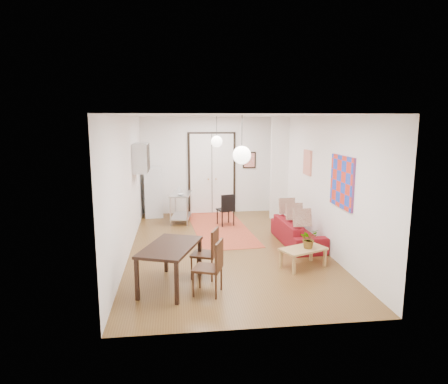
{
  "coord_description": "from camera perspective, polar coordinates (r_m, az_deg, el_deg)",
  "views": [
    {
      "loc": [
        -1.08,
        -8.46,
        2.83
      ],
      "look_at": [
        -0.04,
        0.11,
        1.25
      ],
      "focal_mm": 32.0,
      "sensor_mm": 36.0,
      "label": 1
    }
  ],
  "objects": [
    {
      "name": "ceiling",
      "position": [
        8.53,
        0.34,
        10.84
      ],
      "size": [
        4.2,
        7.0,
        0.02
      ],
      "primitive_type": "cube",
      "color": "white",
      "rests_on": "wall_back"
    },
    {
      "name": "potted_plant",
      "position": [
        7.87,
        12.01,
        -6.52
      ],
      "size": [
        0.4,
        0.43,
        0.38
      ],
      "primitive_type": "imported",
      "rotation": [
        0.0,
        0.0,
        0.4
      ],
      "color": "#2E612C",
      "rests_on": "coffee_table"
    },
    {
      "name": "wall_right",
      "position": [
        9.14,
        13.51,
        1.4
      ],
      "size": [
        0.02,
        7.0,
        2.9
      ],
      "primitive_type": "cube",
      "color": "white",
      "rests_on": "floor"
    },
    {
      "name": "kitchen_counter",
      "position": [
        11.17,
        -6.18,
        -1.7
      ],
      "size": [
        0.67,
        1.12,
        0.81
      ],
      "rotation": [
        0.0,
        0.0,
        -0.14
      ],
      "color": "#BBBDC0",
      "rests_on": "floor"
    },
    {
      "name": "dining_chair_far",
      "position": [
        6.68,
        -2.44,
        -9.86
      ],
      "size": [
        0.55,
        0.67,
        0.91
      ],
      "rotation": [
        0.0,
        0.0,
        -1.93
      ],
      "color": "#3A2012",
      "rests_on": "floor"
    },
    {
      "name": "fridge",
      "position": [
        11.82,
        -10.08,
        -0.05
      ],
      "size": [
        0.56,
        0.56,
        1.45
      ],
      "primitive_type": "cube",
      "rotation": [
        0.0,
        0.0,
        0.1
      ],
      "color": "silver",
      "rests_on": "floor"
    },
    {
      "name": "painting_popart",
      "position": [
        7.96,
        16.51,
        1.41
      ],
      "size": [
        0.05,
        1.0,
        1.0
      ],
      "primitive_type": "cube",
      "color": "red",
      "rests_on": "wall_right"
    },
    {
      "name": "floor",
      "position": [
        8.98,
        0.32,
        -7.99
      ],
      "size": [
        7.0,
        7.0,
        0.0
      ],
      "primitive_type": "plane",
      "color": "brown",
      "rests_on": "ground"
    },
    {
      "name": "wall_front",
      "position": [
        5.26,
        5.18,
        -4.91
      ],
      "size": [
        4.2,
        0.02,
        2.9
      ],
      "primitive_type": "cube",
      "color": "white",
      "rests_on": "floor"
    },
    {
      "name": "stub_partition",
      "position": [
        11.47,
        7.92,
        3.37
      ],
      "size": [
        0.5,
        0.1,
        2.9
      ],
      "primitive_type": "cube",
      "color": "white",
      "rests_on": "floor"
    },
    {
      "name": "poster_back",
      "position": [
        12.2,
        3.64,
        4.57
      ],
      "size": [
        0.4,
        0.03,
        0.5
      ],
      "primitive_type": "cube",
      "color": "red",
      "rests_on": "wall_back"
    },
    {
      "name": "dining_table",
      "position": [
        6.86,
        -7.67,
        -8.24
      ],
      "size": [
        1.17,
        1.5,
        0.73
      ],
      "rotation": [
        0.0,
        0.0,
        -0.36
      ],
      "color": "black",
      "rests_on": "floor"
    },
    {
      "name": "kilim_rug",
      "position": [
        10.59,
        -0.6,
        -5.1
      ],
      "size": [
        1.66,
        3.79,
        0.01
      ],
      "primitive_type": "cube",
      "rotation": [
        0.0,
        0.0,
        0.08
      ],
      "color": "#BD482F",
      "rests_on": "floor"
    },
    {
      "name": "wall_cabinet",
      "position": [
        10.04,
        -11.76,
        4.84
      ],
      "size": [
        0.35,
        1.0,
        0.7
      ],
      "primitive_type": "cube",
      "color": "silver",
      "rests_on": "wall_left"
    },
    {
      "name": "pendant_back",
      "position": [
        10.53,
        -1.05,
        7.22
      ],
      "size": [
        0.3,
        0.3,
        0.8
      ],
      "color": "white",
      "rests_on": "ceiling"
    },
    {
      "name": "wall_left",
      "position": [
        8.63,
        -13.64,
        0.87
      ],
      "size": [
        0.02,
        7.0,
        2.9
      ],
      "primitive_type": "cube",
      "color": "white",
      "rests_on": "floor"
    },
    {
      "name": "sofa",
      "position": [
        9.37,
        10.48,
        -5.64
      ],
      "size": [
        0.82,
        1.91,
        0.55
      ],
      "primitive_type": "imported",
      "rotation": [
        0.0,
        0.0,
        1.62
      ],
      "color": "maroon",
      "rests_on": "floor"
    },
    {
      "name": "soap_bottle",
      "position": [
        11.34,
        -6.49,
        0.47
      ],
      "size": [
        0.1,
        0.1,
        0.17
      ],
      "primitive_type": "imported",
      "rotation": [
        0.0,
        0.0,
        -0.32
      ],
      "color": "#528AB2",
      "rests_on": "kitchen_counter"
    },
    {
      "name": "print_left",
      "position": [
        10.54,
        -12.36,
        5.35
      ],
      "size": [
        0.03,
        0.44,
        0.54
      ],
      "primitive_type": "cube",
      "color": "#A66E45",
      "rests_on": "wall_left"
    },
    {
      "name": "coffee_table",
      "position": [
        7.91,
        11.25,
        -8.22
      ],
      "size": [
        0.99,
        0.79,
        0.39
      ],
      "rotation": [
        0.0,
        0.0,
        0.4
      ],
      "color": "tan",
      "rests_on": "floor"
    },
    {
      "name": "dining_chair_near",
      "position": [
        7.34,
        -2.87,
        -7.97
      ],
      "size": [
        0.55,
        0.67,
        0.91
      ],
      "rotation": [
        0.0,
        0.0,
        -1.93
      ],
      "color": "#3A2012",
      "rests_on": "floor"
    },
    {
      "name": "pendant_front",
      "position": [
        6.57,
        2.55,
        5.3
      ],
      "size": [
        0.3,
        0.3,
        0.8
      ],
      "color": "white",
      "rests_on": "ceiling"
    },
    {
      "name": "painting_abstract",
      "position": [
        9.83,
        11.84,
        4.14
      ],
      "size": [
        0.05,
        0.5,
        0.6
      ],
      "primitive_type": "cube",
      "color": "beige",
      "rests_on": "wall_right"
    },
    {
      "name": "black_side_chair",
      "position": [
        10.81,
        0.16,
        -2.04
      ],
      "size": [
        0.5,
        0.5,
        0.87
      ],
      "rotation": [
        0.0,
        0.0,
        3.44
      ],
      "color": "black",
      "rests_on": "floor"
    },
    {
      "name": "wall_back",
      "position": [
        12.09,
        -1.77,
        3.82
      ],
      "size": [
        4.2,
        0.02,
        2.9
      ],
      "primitive_type": "cube",
      "color": "white",
      "rests_on": "floor"
    },
    {
      "name": "bowl",
      "position": [
        10.81,
        -6.19,
        -0.34
      ],
      "size": [
        0.24,
        0.24,
        0.05
      ],
      "primitive_type": "imported",
      "rotation": [
        0.0,
        0.0,
        -0.32
      ],
      "color": "beige",
      "rests_on": "kitchen_counter"
    },
    {
      "name": "double_doors",
      "position": [
        12.07,
        -1.75,
        2.61
      ],
      "size": [
        1.44,
        0.06,
        2.5
      ],
      "primitive_type": "cube",
      "color": "white",
      "rests_on": "wall_back"
    }
  ]
}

